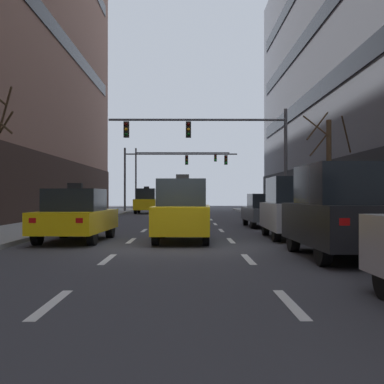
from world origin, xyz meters
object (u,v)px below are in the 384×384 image
Objects in this scene: car_parked_1 at (341,212)px; traffic_signal_1 at (167,166)px; taxi_driving_0 at (147,201)px; taxi_driving_2 at (76,216)px; pedestrian_0 at (336,207)px; car_parked_2 at (294,208)px; taxi_driving_1 at (183,211)px; pedestrian_1 at (325,204)px; traffic_signal_2 at (165,166)px; traffic_signal_0 at (222,141)px; street_tree_1 at (328,168)px; car_parked_3 at (265,211)px.

traffic_signal_1 is at bearing 99.58° from car_parked_1.
taxi_driving_0 reaches higher than taxi_driving_2.
taxi_driving_0 is 24.58m from pedestrian_0.
car_parked_1 is 5.63m from car_parked_2.
taxi_driving_1 is 2.74× the size of pedestrian_1.
pedestrian_0 is at bearing -101.89° from pedestrian_1.
traffic_signal_2 is at bearing 98.24° from car_parked_1.
taxi_driving_1 is at bearing -100.75° from traffic_signal_0.
pedestrian_1 is at bearing 78.11° from pedestrian_0.
traffic_signal_2 is 34.03m from street_tree_1.
traffic_signal_1 reaches higher than taxi_driving_2.
taxi_driving_1 is at bearing -86.59° from traffic_signal_1.
car_parked_1 is at bearing -81.76° from traffic_signal_2.
car_parked_3 is 5.70m from pedestrian_1.
taxi_driving_2 is at bearing -93.54° from traffic_signal_1.
pedestrian_1 is at bearing -60.38° from traffic_signal_1.
traffic_signal_1 is at bearing -86.46° from traffic_signal_2.
traffic_signal_1 reaches higher than car_parked_1.
taxi_driving_0 is 17.51m from traffic_signal_0.
taxi_driving_0 is at bearing 103.12° from car_parked_1.
taxi_driving_1 is at bearing -162.79° from car_parked_2.
traffic_signal_2 is 6.49× the size of pedestrian_0.
car_parked_2 is 0.47× the size of traffic_signal_0.
car_parked_1 is 0.50× the size of traffic_signal_0.
car_parked_3 is at bearing -68.91° from taxi_driving_0.
traffic_signal_1 is (-3.66, 18.53, -0.21)m from traffic_signal_0.
car_parked_3 is 2.77× the size of pedestrian_1.
traffic_signal_2 is (1.04, 11.74, 3.63)m from taxi_driving_0.
car_parked_1 is (3.89, -4.42, 0.11)m from taxi_driving_1.
traffic_signal_1 is at bearing 101.17° from traffic_signal_0.
traffic_signal_0 is at bearing -163.99° from pedestrian_1.
pedestrian_1 is at bearing 16.01° from traffic_signal_0.
car_parked_3 is at bearing 63.64° from taxi_driving_1.
street_tree_1 is (2.40, -2.38, 1.93)m from car_parked_3.
traffic_signal_2 is (-0.59, 9.57, 0.52)m from traffic_signal_1.
taxi_driving_0 is 2.81× the size of pedestrian_1.
pedestrian_1 reaches higher than car_parked_3.
street_tree_1 is at bearing -71.04° from traffic_signal_1.
pedestrian_0 reaches higher than car_parked_3.
traffic_signal_2 is at bearing 88.23° from taxi_driving_2.
car_parked_2 is (7.38, 1.15, 0.22)m from taxi_driving_2.
pedestrian_1 is at bearing 76.38° from street_tree_1.
taxi_driving_0 is at bearing 107.92° from traffic_signal_0.
taxi_driving_0 is 4.13m from traffic_signal_1.
taxi_driving_2 is 12.07m from traffic_signal_0.
taxi_driving_1 is at bearing -0.95° from taxi_driving_2.
street_tree_1 reaches higher than pedestrian_1.
taxi_driving_2 is at bearing -133.44° from car_parked_3.
taxi_driving_1 is 0.82× the size of street_tree_1.
traffic_signal_1 reaches higher than taxi_driving_0.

